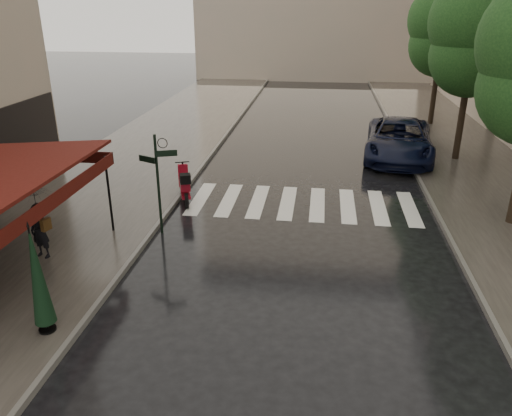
% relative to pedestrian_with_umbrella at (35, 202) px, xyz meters
% --- Properties ---
extents(ground, '(120.00, 120.00, 0.00)m').
position_rel_pedestrian_with_umbrella_xyz_m(ground, '(3.86, -0.89, -1.71)').
color(ground, black).
rests_on(ground, ground).
extents(sidewalk_near, '(6.00, 60.00, 0.12)m').
position_rel_pedestrian_with_umbrella_xyz_m(sidewalk_near, '(-0.64, 11.11, -1.65)').
color(sidewalk_near, '#38332D').
rests_on(sidewalk_near, ground).
extents(sidewalk_far, '(5.50, 60.00, 0.12)m').
position_rel_pedestrian_with_umbrella_xyz_m(sidewalk_far, '(14.11, 11.11, -1.65)').
color(sidewalk_far, '#38332D').
rests_on(sidewalk_far, ground).
extents(curb_near, '(0.12, 60.00, 0.16)m').
position_rel_pedestrian_with_umbrella_xyz_m(curb_near, '(2.41, 11.11, -1.64)').
color(curb_near, '#595651').
rests_on(curb_near, ground).
extents(curb_far, '(0.12, 60.00, 0.16)m').
position_rel_pedestrian_with_umbrella_xyz_m(curb_far, '(11.31, 11.11, -1.64)').
color(curb_far, '#595651').
rests_on(curb_far, ground).
extents(crosswalk, '(7.85, 3.20, 0.01)m').
position_rel_pedestrian_with_umbrella_xyz_m(crosswalk, '(6.84, 5.11, -1.70)').
color(crosswalk, silver).
rests_on(crosswalk, ground).
extents(signpost, '(1.17, 0.29, 3.10)m').
position_rel_pedestrian_with_umbrella_xyz_m(signpost, '(2.67, 2.11, 0.12)').
color(signpost, black).
rests_on(signpost, ground).
extents(tree_mid, '(3.80, 3.80, 8.34)m').
position_rel_pedestrian_with_umbrella_xyz_m(tree_mid, '(13.36, 11.11, 3.88)').
color(tree_mid, black).
rests_on(tree_mid, sidewalk_far).
extents(tree_far, '(3.80, 3.80, 8.16)m').
position_rel_pedestrian_with_umbrella_xyz_m(tree_far, '(13.56, 18.11, 3.75)').
color(tree_far, black).
rests_on(tree_far, sidewalk_far).
extents(pedestrian_with_umbrella, '(1.11, 1.13, 2.39)m').
position_rel_pedestrian_with_umbrella_xyz_m(pedestrian_with_umbrella, '(0.00, 0.00, 0.00)').
color(pedestrian_with_umbrella, black).
rests_on(pedestrian_with_umbrella, sidewalk_near).
extents(scooter, '(0.90, 1.85, 1.26)m').
position_rel_pedestrian_with_umbrella_xyz_m(scooter, '(2.70, 4.77, -1.12)').
color(scooter, black).
rests_on(scooter, ground).
extents(parked_car, '(3.55, 6.46, 1.71)m').
position_rel_pedestrian_with_umbrella_xyz_m(parked_car, '(10.86, 11.26, -0.85)').
color(parked_car, black).
rests_on(parked_car, ground).
extents(parasol_front, '(0.44, 0.44, 2.48)m').
position_rel_pedestrian_with_umbrella_xyz_m(parasol_front, '(1.80, -3.13, -0.26)').
color(parasol_front, black).
rests_on(parasol_front, sidewalk_near).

